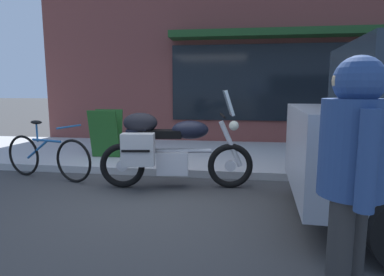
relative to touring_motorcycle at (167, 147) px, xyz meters
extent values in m
plane|color=#3C3C3C|center=(-0.02, -0.44, -0.61)|extent=(80.00, 80.00, 0.00)
torus|color=black|center=(0.89, 0.15, -0.28)|extent=(0.65, 0.18, 0.65)
cylinder|color=silver|center=(0.89, 0.15, -0.28)|extent=(0.17, 0.08, 0.16)
torus|color=black|center=(-0.65, -0.05, -0.28)|extent=(0.65, 0.18, 0.65)
cylinder|color=silver|center=(-0.65, -0.05, -0.28)|extent=(0.17, 0.08, 0.16)
cube|color=silver|center=(0.07, 0.04, -0.23)|extent=(0.48, 0.36, 0.32)
cylinder|color=silver|center=(0.12, 0.05, -0.06)|extent=(1.01, 0.19, 0.06)
ellipsoid|color=black|center=(0.32, 0.08, 0.24)|extent=(0.55, 0.35, 0.26)
cube|color=black|center=(-0.10, 0.02, 0.18)|extent=(0.63, 0.32, 0.11)
cube|color=black|center=(-0.42, -0.02, 0.16)|extent=(0.31, 0.26, 0.18)
cylinder|color=silver|center=(0.89, 0.15, 0.04)|extent=(0.35, 0.12, 0.67)
cylinder|color=black|center=(0.77, 0.14, 0.44)|extent=(0.12, 0.62, 0.04)
cube|color=silver|center=(0.85, 0.15, 0.62)|extent=(0.19, 0.34, 0.35)
sphere|color=#EAEACC|center=(0.93, 0.16, 0.30)|extent=(0.14, 0.14, 0.14)
cube|color=#B8B8B8|center=(-0.34, -0.25, 0.00)|extent=(0.46, 0.26, 0.44)
cube|color=black|center=(-0.34, -0.36, 0.00)|extent=(0.37, 0.07, 0.03)
ellipsoid|color=black|center=(-0.37, -0.02, 0.34)|extent=(0.52, 0.38, 0.28)
torus|color=black|center=(-1.47, 0.09, -0.27)|extent=(0.66, 0.21, 0.67)
torus|color=black|center=(-2.48, 0.36, -0.27)|extent=(0.66, 0.21, 0.67)
cylinder|color=#1E5999|center=(-1.98, 0.22, 0.01)|extent=(0.57, 0.18, 0.04)
cylinder|color=#1E5999|center=(-2.18, 0.28, -0.15)|extent=(0.45, 0.15, 0.33)
cylinder|color=#1E5999|center=(-2.16, 0.27, 0.13)|extent=(0.03, 0.03, 0.30)
ellipsoid|color=black|center=(-2.16, 0.27, 0.29)|extent=(0.24, 0.15, 0.06)
cylinder|color=#1E5999|center=(-1.52, 0.10, 0.25)|extent=(0.15, 0.47, 0.03)
cylinder|color=black|center=(2.44, 0.02, -0.28)|extent=(0.67, 0.26, 0.66)
cylinder|color=#2B2B2B|center=(1.59, -2.57, -0.20)|extent=(0.14, 0.14, 0.81)
cylinder|color=#2B2B2B|center=(1.71, -2.41, -0.20)|extent=(0.14, 0.14, 0.81)
cylinder|color=navy|center=(1.65, -2.49, 0.48)|extent=(0.39, 0.39, 0.56)
sphere|color=navy|center=(1.65, -2.49, 0.86)|extent=(0.28, 0.28, 0.28)
sphere|color=tan|center=(1.59, -2.49, 0.86)|extent=(0.17, 0.17, 0.17)
cylinder|color=navy|center=(1.64, -2.72, 0.45)|extent=(0.10, 0.10, 0.53)
cylinder|color=navy|center=(1.66, -2.26, 0.45)|extent=(0.10, 0.10, 0.53)
cube|color=#1E511E|center=(-1.50, 1.32, -0.03)|extent=(0.55, 0.19, 0.90)
cube|color=#1E511E|center=(-1.50, 1.54, -0.03)|extent=(0.55, 0.19, 0.90)
camera|label=1|loc=(0.99, -4.43, 0.82)|focal=30.49mm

